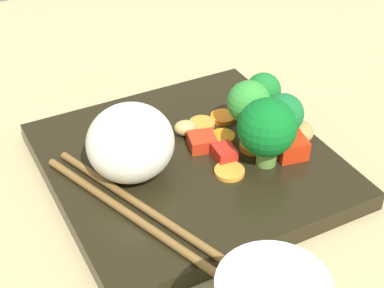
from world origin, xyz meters
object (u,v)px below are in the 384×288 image
at_px(square_plate, 189,164).
at_px(rice_mound, 132,145).
at_px(chopstick_pair, 131,207).
at_px(carrot_slice_1, 223,137).
at_px(broccoli_floret_2, 263,93).

relative_size(square_plate, rice_mound, 3.21).
height_order(rice_mound, chopstick_pair, rice_mound).
height_order(carrot_slice_1, chopstick_pair, same).
bearing_deg(square_plate, broccoli_floret_2, -76.12).
bearing_deg(chopstick_pair, square_plate, 99.69).
xyz_separation_m(carrot_slice_1, chopstick_pair, (-0.06, 0.13, 0.00)).
relative_size(rice_mound, broccoli_floret_2, 1.48).
bearing_deg(rice_mound, square_plate, -86.38).
distance_m(carrot_slice_1, chopstick_pair, 0.14).
relative_size(rice_mound, chopstick_pair, 0.41).
bearing_deg(broccoli_floret_2, rice_mound, 100.10).
xyz_separation_m(square_plate, chopstick_pair, (-0.05, 0.08, 0.01)).
bearing_deg(broccoli_floret_2, chopstick_pair, 112.02).
height_order(broccoli_floret_2, carrot_slice_1, broccoli_floret_2).
distance_m(broccoli_floret_2, carrot_slice_1, 0.07).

